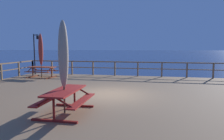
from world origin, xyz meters
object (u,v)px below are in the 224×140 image
at_px(patio_umbrella_short_back, 63,55).
at_px(lamp_post_hooked, 36,48).
at_px(picnic_table_mid_centre, 42,70).
at_px(patio_umbrella_short_front, 41,50).
at_px(picnic_table_back_right, 65,96).

relative_size(patio_umbrella_short_back, lamp_post_hooked, 0.92).
height_order(picnic_table_mid_centre, patio_umbrella_short_front, patio_umbrella_short_front).
relative_size(picnic_table_mid_centre, lamp_post_hooked, 0.63).
xyz_separation_m(patio_umbrella_short_front, patio_umbrella_short_back, (5.07, -7.19, -0.10)).
xyz_separation_m(picnic_table_mid_centre, lamp_post_hooked, (-1.29, 1.38, 1.55)).
bearing_deg(patio_umbrella_short_front, lamp_post_hooked, 131.78).
bearing_deg(picnic_table_mid_centre, patio_umbrella_short_back, -55.01).
relative_size(picnic_table_back_right, patio_umbrella_short_back, 0.67).
height_order(picnic_table_back_right, patio_umbrella_short_back, patio_umbrella_short_back).
bearing_deg(picnic_table_back_right, patio_umbrella_short_back, 148.54).
distance_m(picnic_table_mid_centre, patio_umbrella_short_front, 1.43).
height_order(patio_umbrella_short_back, lamp_post_hooked, lamp_post_hooked).
bearing_deg(patio_umbrella_short_back, picnic_table_back_right, -31.46).
relative_size(patio_umbrella_short_front, lamp_post_hooked, 0.98).
height_order(picnic_table_mid_centre, patio_umbrella_short_back, patio_umbrella_short_back).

